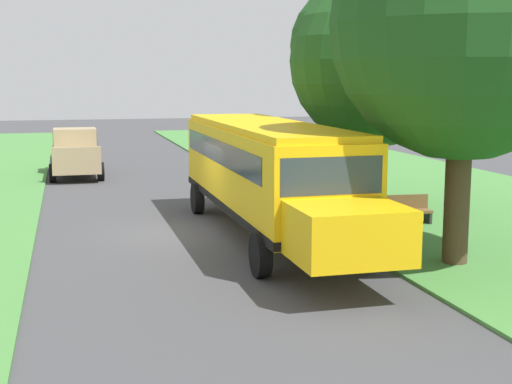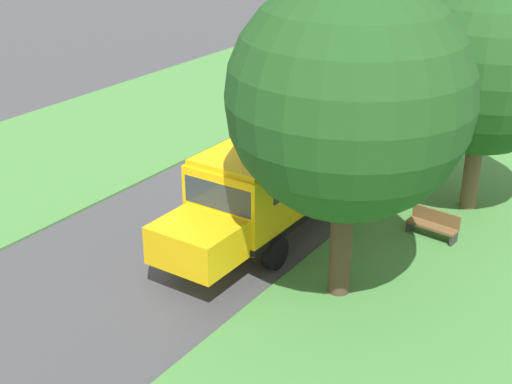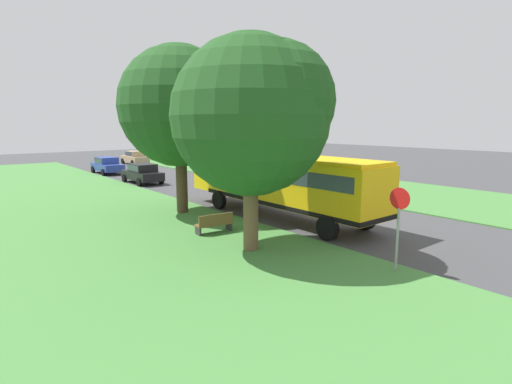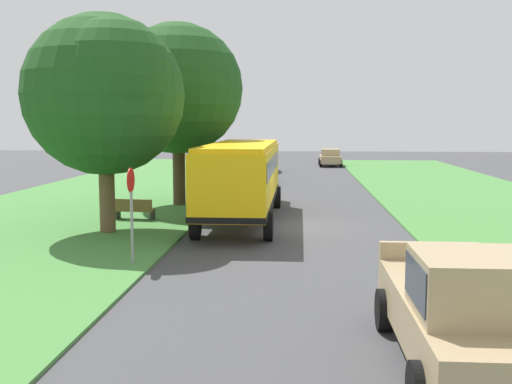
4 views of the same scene
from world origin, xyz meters
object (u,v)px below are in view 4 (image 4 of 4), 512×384
Objects in this scene: car_tan_furthest at (330,156)px; park_bench at (134,210)px; oak_tree_beside_bus at (107,91)px; car_blue_middle at (264,161)px; stop_sign at (131,204)px; car_black_nearest at (257,169)px; school_bus at (243,174)px; oak_tree_roadside_mid at (178,87)px; pickup_truck at (468,310)px.

car_tan_furthest reaches higher than park_bench.
park_bench is at bearing 89.19° from oak_tree_beside_bus.
stop_sign reaches higher than car_blue_middle.
car_black_nearest is 1.00× the size of car_tan_furthest.
car_blue_middle is at bearing -128.98° from car_tan_furthest.
school_bus reaches higher than park_bench.
car_tan_furthest is 0.51× the size of oak_tree_roadside_mid.
oak_tree_beside_bus is 7.67m from oak_tree_roadside_mid.
school_bus is 24.12m from car_blue_middle.
oak_tree_beside_bus is 5.46m from park_bench.
pickup_truck is at bearing -81.91° from car_blue_middle.
oak_tree_roadside_mid reaches higher than car_tan_furthest.
car_black_nearest is (-0.56, 15.88, -1.05)m from school_bus.
school_bus is 6.37m from oak_tree_beside_bus.
car_black_nearest is 0.57× the size of oak_tree_beside_bus.
school_bus reaches higher than car_tan_furthest.
pickup_truck reaches higher than car_tan_furthest.
school_bus is 31.44m from car_tan_furthest.
car_blue_middle is 28.02m from oak_tree_beside_bus.
park_bench is at bearing -103.16° from car_black_nearest.
car_black_nearest is 2.68× the size of park_bench.
car_black_nearest and car_blue_middle have the same top height.
stop_sign is at bearing -100.80° from car_tan_furthest.
oak_tree_beside_bus is (-9.45, -34.36, 4.19)m from car_tan_furthest.
park_bench is (-9.41, -31.42, -0.40)m from car_tan_furthest.
pickup_truck is 10.02m from stop_sign.
stop_sign is at bearing -93.23° from car_blue_middle.
car_blue_middle is at bearing 91.33° from school_bus.
oak_tree_roadside_mid is at bearing 95.14° from stop_sign.
car_blue_middle is 24.79m from park_bench.
oak_tree_roadside_mid is at bearing -107.57° from car_tan_furthest.
school_bus is 2.30× the size of pickup_truck.
stop_sign is (-7.30, 6.84, 0.66)m from pickup_truck.
oak_tree_roadside_mid reaches higher than car_black_nearest.
pickup_truck reaches higher than car_black_nearest.
car_blue_middle is 8.90m from car_tan_furthest.
oak_tree_roadside_mid is (0.97, 7.58, 0.56)m from oak_tree_beside_bus.
oak_tree_roadside_mid is (-3.44, 4.24, 3.70)m from school_bus.
car_blue_middle reaches higher than park_bench.
oak_tree_roadside_mid is (-8.48, -26.78, 4.75)m from car_tan_furthest.
oak_tree_beside_bus reaches higher than pickup_truck.
school_bus is at bearing -88.67° from car_blue_middle.
park_bench is (-4.37, -0.40, -1.45)m from school_bus.
car_blue_middle is 31.92m from stop_sign.
school_bus is 1.60× the size of oak_tree_beside_bus.
park_bench is (-2.01, 7.36, -1.26)m from stop_sign.
car_blue_middle is 0.51× the size of oak_tree_roadside_mid.
car_blue_middle is (-0.56, 24.09, -1.05)m from school_bus.
school_bus is at bearing -87.99° from car_black_nearest.
pickup_truck reaches higher than car_blue_middle.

